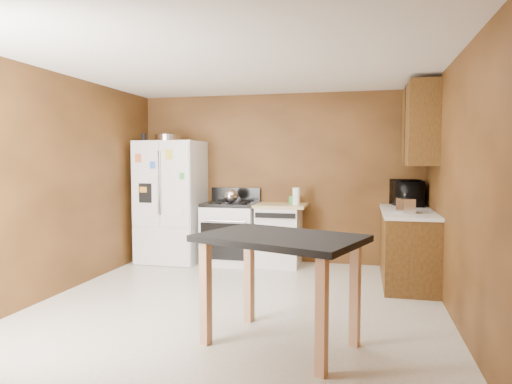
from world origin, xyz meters
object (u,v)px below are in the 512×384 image
(microwave, at_px, (406,194))
(toaster, at_px, (406,206))
(roasting_pan, at_px, (168,138))
(pen_cup, at_px, (144,137))
(green_canister, at_px, (292,200))
(kettle, at_px, (231,196))
(paper_towel, at_px, (296,196))
(refrigerator, at_px, (171,201))
(island, at_px, (280,252))
(gas_range, at_px, (231,232))
(dishwasher, at_px, (279,234))

(microwave, bearing_deg, toaster, 161.57)
(roasting_pan, height_order, pen_cup, pen_cup)
(green_canister, relative_size, microwave, 0.19)
(kettle, bearing_deg, pen_cup, -178.16)
(kettle, distance_m, toaster, 2.45)
(paper_towel, relative_size, refrigerator, 0.14)
(paper_towel, relative_size, island, 0.16)
(microwave, distance_m, gas_range, 2.54)
(island, bearing_deg, kettle, 114.36)
(paper_towel, xyz_separation_m, toaster, (1.40, -0.74, -0.03))
(microwave, bearing_deg, kettle, 81.71)
(pen_cup, bearing_deg, gas_range, 6.19)
(gas_range, height_order, island, gas_range)
(kettle, height_order, dishwasher, kettle)
(microwave, bearing_deg, dishwasher, 79.77)
(paper_towel, bearing_deg, green_canister, 120.24)
(pen_cup, height_order, green_canister, pen_cup)
(kettle, bearing_deg, gas_range, 108.26)
(kettle, relative_size, toaster, 0.86)
(roasting_pan, xyz_separation_m, microwave, (3.39, 0.23, -0.79))
(pen_cup, relative_size, kettle, 0.56)
(roasting_pan, relative_size, green_canister, 3.31)
(refrigerator, height_order, island, refrigerator)
(green_canister, distance_m, toaster, 1.72)
(microwave, bearing_deg, refrigerator, 79.61)
(refrigerator, height_order, dishwasher, refrigerator)
(toaster, distance_m, dishwasher, 1.93)
(paper_towel, relative_size, dishwasher, 0.27)
(roasting_pan, relative_size, gas_range, 0.34)
(refrigerator, distance_m, dishwasher, 1.69)
(kettle, height_order, green_canister, kettle)
(paper_towel, relative_size, green_canister, 2.16)
(roasting_pan, relative_size, dishwasher, 0.42)
(roasting_pan, xyz_separation_m, green_canister, (1.83, 0.17, -0.90))
(gas_range, bearing_deg, refrigerator, -176.19)
(refrigerator, bearing_deg, green_canister, 4.09)
(pen_cup, height_order, toaster, pen_cup)
(dishwasher, xyz_separation_m, island, (0.53, -2.81, 0.32))
(pen_cup, xyz_separation_m, toaster, (3.69, -0.66, -0.87))
(pen_cup, height_order, dishwasher, pen_cup)
(paper_towel, bearing_deg, dishwasher, 162.05)
(kettle, xyz_separation_m, gas_range, (-0.03, 0.10, -0.54))
(refrigerator, bearing_deg, pen_cup, -168.41)
(microwave, height_order, island, microwave)
(green_canister, relative_size, island, 0.08)
(toaster, bearing_deg, kettle, 145.58)
(paper_towel, distance_m, toaster, 1.59)
(microwave, relative_size, gas_range, 0.53)
(roasting_pan, xyz_separation_m, toaster, (3.31, -0.70, -0.86))
(pen_cup, distance_m, green_canister, 2.40)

